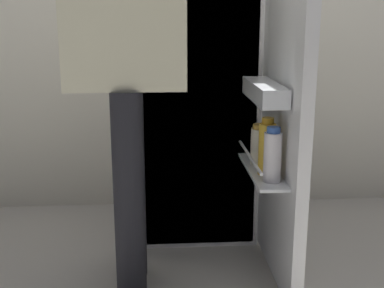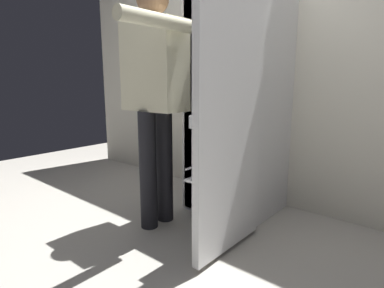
% 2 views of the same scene
% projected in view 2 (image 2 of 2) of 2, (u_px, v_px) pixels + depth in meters
% --- Properties ---
extents(ground_plane, '(6.33, 6.33, 0.00)m').
position_uv_depth(ground_plane, '(192.00, 230.00, 2.20)').
color(ground_plane, '#B7B2A8').
extents(kitchen_wall, '(4.40, 0.10, 2.56)m').
position_uv_depth(kitchen_wall, '(262.00, 50.00, 2.62)').
color(kitchen_wall, silver).
rests_on(kitchen_wall, ground_plane).
extents(refrigerator, '(0.68, 1.22, 1.67)m').
position_uv_depth(refrigerator, '(237.00, 107.00, 2.39)').
color(refrigerator, white).
rests_on(refrigerator, ground_plane).
extents(person, '(0.55, 0.76, 1.65)m').
position_uv_depth(person, '(156.00, 85.00, 2.12)').
color(person, black).
rests_on(person, ground_plane).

